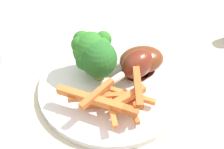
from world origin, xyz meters
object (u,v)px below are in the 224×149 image
dining_table (136,141)px  chicken_drumstick_near (136,65)px  carrot_fries_pile (114,98)px  chicken_drumstick_far (140,60)px  broccoli_floret_middle (96,59)px  broccoli_floret_front (91,48)px  dinner_plate (112,85)px

dining_table → chicken_drumstick_near: size_ratio=10.44×
carrot_fries_pile → chicken_drumstick_far: bearing=66.5°
chicken_drumstick_near → dining_table: bearing=-80.5°
broccoli_floret_middle → chicken_drumstick_near: size_ratio=0.72×
broccoli_floret_front → broccoli_floret_middle: 0.02m
broccoli_floret_front → chicken_drumstick_near: bearing=-6.9°
dinner_plate → chicken_drumstick_near: bearing=29.0°
dining_table → dinner_plate: size_ratio=4.21×
dining_table → broccoli_floret_front: broccoli_floret_front is taller
chicken_drumstick_near → broccoli_floret_front: bearing=173.1°
dinner_plate → dining_table: bearing=-37.5°
carrot_fries_pile → chicken_drumstick_near: bearing=66.3°
dinner_plate → carrot_fries_pile: size_ratio=1.63×
carrot_fries_pile → chicken_drumstick_near: 0.08m
broccoli_floret_middle → carrot_fries_pile: broccoli_floret_middle is taller
chicken_drumstick_far → dining_table: bearing=-88.2°
chicken_drumstick_far → broccoli_floret_front: bearing=-174.1°
broccoli_floret_middle → chicken_drumstick_far: (0.07, 0.03, -0.02)m
dining_table → broccoli_floret_middle: bearing=146.1°
dinner_plate → carrot_fries_pile: bearing=-83.0°
carrot_fries_pile → chicken_drumstick_near: chicken_drumstick_near is taller
dining_table → chicken_drumstick_near: chicken_drumstick_near is taller
chicken_drumstick_near → chicken_drumstick_far: 0.02m
dining_table → carrot_fries_pile: 0.15m
broccoli_floret_front → dining_table: bearing=-38.4°
broccoli_floret_front → chicken_drumstick_near: 0.08m
broccoli_floret_front → carrot_fries_pile: bearing=-62.4°
dining_table → chicken_drumstick_far: bearing=91.8°
dining_table → dinner_plate: bearing=142.5°
dining_table → broccoli_floret_front: size_ratio=13.53×
dinner_plate → broccoli_floret_middle: 0.06m
dinner_plate → chicken_drumstick_far: bearing=40.4°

